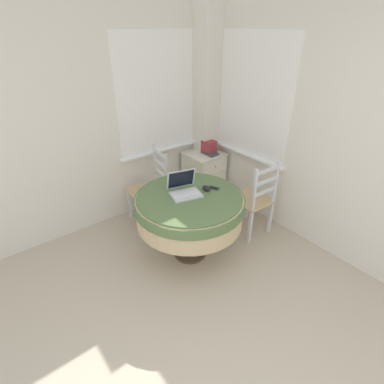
# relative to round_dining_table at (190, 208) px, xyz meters

# --- Properties ---
(corner_room_shell) EXTENTS (4.55, 4.81, 2.55)m
(corner_room_shell) POSITION_rel_round_dining_table_xyz_m (0.30, 0.13, 0.67)
(corner_room_shell) COLOR silver
(corner_room_shell) RESTS_ON ground_plane
(round_dining_table) EXTENTS (1.12, 1.12, 0.75)m
(round_dining_table) POSITION_rel_round_dining_table_xyz_m (0.00, 0.00, 0.00)
(round_dining_table) COLOR #4C3D2D
(round_dining_table) RESTS_ON ground_plane
(laptop) EXTENTS (0.36, 0.34, 0.23)m
(laptop) POSITION_rel_round_dining_table_xyz_m (-0.01, 0.08, 0.19)
(laptop) COLOR silver
(laptop) RESTS_ON round_dining_table
(computer_mouse) EXTENTS (0.07, 0.10, 0.05)m
(computer_mouse) POSITION_rel_round_dining_table_xyz_m (0.21, -0.02, 0.17)
(computer_mouse) COLOR black
(computer_mouse) RESTS_ON round_dining_table
(cell_phone) EXTENTS (0.10, 0.13, 0.01)m
(cell_phone) POSITION_rel_round_dining_table_xyz_m (0.30, -0.03, 0.15)
(cell_phone) COLOR #2D2D33
(cell_phone) RESTS_ON round_dining_table
(dining_chair_near_back_window) EXTENTS (0.49, 0.45, 0.94)m
(dining_chair_near_back_window) POSITION_rel_round_dining_table_xyz_m (0.04, 0.85, -0.16)
(dining_chair_near_back_window) COLOR tan
(dining_chair_near_back_window) RESTS_ON ground_plane
(dining_chair_near_right_window) EXTENTS (0.41, 0.46, 0.94)m
(dining_chair_near_right_window) POSITION_rel_round_dining_table_xyz_m (0.85, -0.13, -0.16)
(dining_chair_near_right_window) COLOR tan
(dining_chair_near_right_window) RESTS_ON ground_plane
(corner_cabinet) EXTENTS (0.49, 0.50, 0.67)m
(corner_cabinet) POSITION_rel_round_dining_table_xyz_m (0.97, 0.92, -0.27)
(corner_cabinet) COLOR silver
(corner_cabinet) RESTS_ON ground_plane
(storage_box) EXTENTS (0.15, 0.17, 0.17)m
(storage_box) POSITION_rel_round_dining_table_xyz_m (1.03, 0.90, 0.15)
(storage_box) COLOR #9E3338
(storage_box) RESTS_ON corner_cabinet
(book_on_cabinet) EXTENTS (0.15, 0.22, 0.02)m
(book_on_cabinet) POSITION_rel_round_dining_table_xyz_m (1.01, 0.84, 0.07)
(book_on_cabinet) COLOR #3F3F44
(book_on_cabinet) RESTS_ON corner_cabinet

